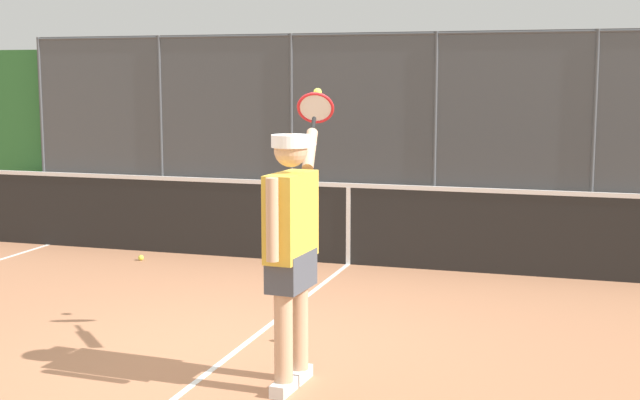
{
  "coord_description": "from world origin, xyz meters",
  "views": [
    {
      "loc": [
        -2.64,
        6.06,
        2.19
      ],
      "look_at": [
        -0.28,
        -1.62,
        1.05
      ],
      "focal_mm": 49.1,
      "sensor_mm": 36.0,
      "label": 1
    }
  ],
  "objects": [
    {
      "name": "tennis_player",
      "position": [
        -0.69,
        0.39,
        1.08
      ],
      "size": [
        0.41,
        1.48,
        2.1
      ],
      "rotation": [
        0.0,
        0.0,
        -1.64
      ],
      "color": "silver",
      "rests_on": "ground"
    },
    {
      "name": "tennis_net",
      "position": [
        0.0,
        -3.66,
        0.49
      ],
      "size": [
        10.55,
        0.09,
        1.07
      ],
      "color": "#2D2D2D",
      "rests_on": "ground"
    },
    {
      "name": "ground_plane",
      "position": [
        0.0,
        0.0,
        0.0
      ],
      "size": [
        60.0,
        60.0,
        0.0
      ],
      "primitive_type": "plane",
      "color": "#B27551"
    },
    {
      "name": "tennis_ball_near_net",
      "position": [
        -0.24,
        -0.58,
        0.03
      ],
      "size": [
        0.07,
        0.07,
        0.07
      ],
      "primitive_type": "sphere",
      "color": "#C1D138",
      "rests_on": "ground"
    },
    {
      "name": "tennis_ball_by_sideline",
      "position": [
        2.43,
        -3.13,
        0.03
      ],
      "size": [
        0.07,
        0.07,
        0.07
      ],
      "primitive_type": "sphere",
      "color": "#D6E042",
      "rests_on": "ground"
    },
    {
      "name": "fence_backdrop",
      "position": [
        0.0,
        -10.18,
        1.36
      ],
      "size": [
        19.34,
        1.37,
        2.98
      ],
      "color": "#474C51",
      "rests_on": "ground"
    }
  ]
}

